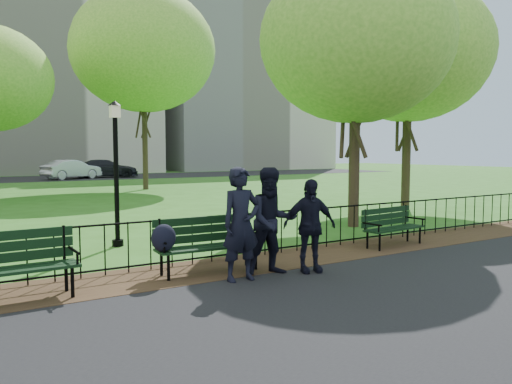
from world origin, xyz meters
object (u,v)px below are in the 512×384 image
park_bench_main (190,238)px  sedan_silver (72,169)px  tree_mid_e (409,52)px  lamppost (116,168)px  person_left (241,224)px  tree_near_e (356,41)px  tree_far_e (143,51)px  park_bench_right_a (391,222)px  park_bench_left_a (5,259)px  person_mid (272,221)px  sedan_dark (106,168)px

park_bench_main → sedan_silver: sedan_silver is taller
tree_mid_e → sedan_silver: (-6.19, 26.87, -4.87)m
lamppost → person_left: 4.20m
park_bench_main → tree_near_e: bearing=26.9°
tree_far_e → sedan_silver: bearing=96.1°
person_left → park_bench_right_a: bearing=11.2°
lamppost → sedan_silver: size_ratio=0.72×
park_bench_main → person_left: (0.56, -0.75, 0.29)m
park_bench_left_a → tree_far_e: bearing=63.8°
lamppost → tree_near_e: size_ratio=0.44×
park_bench_main → person_mid: (1.21, -0.68, 0.28)m
park_bench_left_a → person_left: bearing=-13.5°
tree_mid_e → person_left: (-10.12, -5.59, -4.67)m
sedan_dark → tree_near_e: bearing=-166.8°
tree_far_e → person_mid: tree_far_e is taller
park_bench_left_a → sedan_dark: size_ratio=0.39×
tree_mid_e → person_mid: (-9.47, -5.52, -4.68)m
tree_mid_e → lamppost: bearing=-171.9°
park_bench_main → park_bench_right_a: (4.89, 0.09, -0.11)m
tree_near_e → person_left: size_ratio=3.99×
tree_far_e → sedan_silver: 14.47m
person_left → sedan_dark: (6.80, 33.46, -0.21)m
tree_near_e → tree_far_e: (-0.35, 16.29, 2.44)m
park_bench_main → sedan_silver: bearing=85.2°
park_bench_left_a → tree_near_e: size_ratio=0.26×
tree_far_e → person_mid: (-4.63, -19.68, -6.62)m
park_bench_left_a → person_mid: 4.09m
tree_mid_e → tree_far_e: 15.09m
tree_near_e → person_left: 7.82m
park_bench_right_a → person_mid: (-3.67, -0.76, 0.39)m
person_mid → sedan_dark: size_ratio=0.37×
tree_near_e → person_left: (-5.63, -3.47, -4.18)m
lamppost → tree_near_e: bearing=-5.0°
sedan_silver → sedan_dark: bearing=-94.4°
park_bench_main → lamppost: 3.47m
lamppost → person_left: lamppost is taller
person_left → sedan_dark: bearing=78.7°
person_mid → sedan_dark: bearing=90.4°
lamppost → person_left: size_ratio=1.74×
park_bench_main → sedan_dark: bearing=80.6°
park_bench_left_a → park_bench_main: bearing=-0.7°
lamppost → sedan_dark: 30.41m
tree_near_e → tree_mid_e: 4.99m
lamppost → person_left: (0.85, -4.04, -0.81)m
tree_mid_e → person_mid: size_ratio=4.43×
park_bench_right_a → sedan_dark: 32.71m
person_left → sedan_dark: size_ratio=0.37×
park_bench_left_a → lamppost: 4.34m
park_bench_main → person_left: person_left is taller
tree_near_e → person_left: bearing=-148.4°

